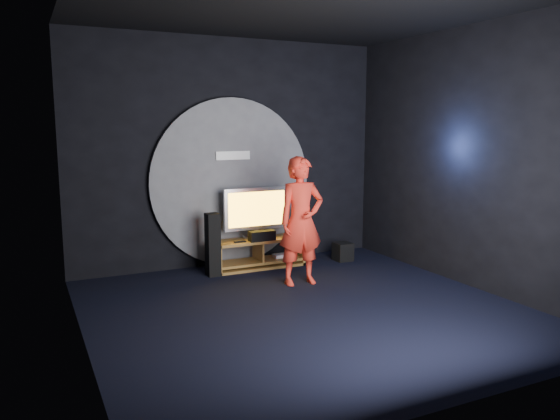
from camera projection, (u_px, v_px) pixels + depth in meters
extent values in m
plane|color=black|center=(306.00, 310.00, 6.52)|extent=(5.00, 5.00, 0.00)
cube|color=black|center=(230.00, 153.00, 8.48)|extent=(5.00, 0.04, 3.50)
cube|color=black|center=(468.00, 185.00, 4.02)|extent=(5.00, 0.04, 3.50)
cube|color=black|center=(75.00, 172.00, 5.18)|extent=(0.04, 5.00, 3.50)
cube|color=black|center=(471.00, 158.00, 7.32)|extent=(0.04, 5.00, 3.50)
cube|color=black|center=(308.00, 4.00, 5.98)|extent=(5.00, 5.00, 0.01)
cylinder|color=#515156|center=(232.00, 182.00, 8.50)|extent=(2.60, 0.08, 2.60)
cube|color=white|center=(233.00, 155.00, 8.38)|extent=(0.55, 0.03, 0.13)
cube|color=olive|center=(258.00, 240.00, 8.40)|extent=(1.42, 0.45, 0.04)
cube|color=olive|center=(258.00, 261.00, 8.45)|extent=(1.38, 0.42, 0.04)
cube|color=olive|center=(216.00, 258.00, 8.13)|extent=(0.04, 0.45, 0.45)
cube|color=olive|center=(298.00, 249.00, 8.72)|extent=(0.04, 0.45, 0.45)
cube|color=olive|center=(258.00, 251.00, 8.42)|extent=(0.03, 0.40, 0.29)
cube|color=olive|center=(258.00, 266.00, 8.46)|extent=(1.42, 0.45, 0.04)
cube|color=white|center=(280.00, 256.00, 8.60)|extent=(0.22, 0.16, 0.05)
cube|color=#B5B5BC|center=(256.00, 237.00, 8.45)|extent=(0.36, 0.22, 0.04)
cylinder|color=#B5B5BC|center=(256.00, 232.00, 8.44)|extent=(0.07, 0.07, 0.10)
cube|color=#B5B5BC|center=(256.00, 209.00, 8.38)|extent=(1.04, 0.06, 0.64)
cube|color=gold|center=(257.00, 209.00, 8.35)|extent=(0.93, 0.01, 0.53)
cube|color=black|center=(262.00, 236.00, 8.25)|extent=(0.40, 0.15, 0.15)
cube|color=black|center=(240.00, 242.00, 8.14)|extent=(0.18, 0.05, 0.02)
cube|color=black|center=(213.00, 245.00, 7.93)|extent=(0.18, 0.21, 0.92)
cube|color=black|center=(303.00, 234.00, 8.72)|extent=(0.18, 0.21, 0.92)
cube|color=black|center=(343.00, 252.00, 8.87)|extent=(0.27, 0.27, 0.29)
imported|color=red|center=(301.00, 221.00, 7.47)|extent=(0.67, 0.46, 1.77)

